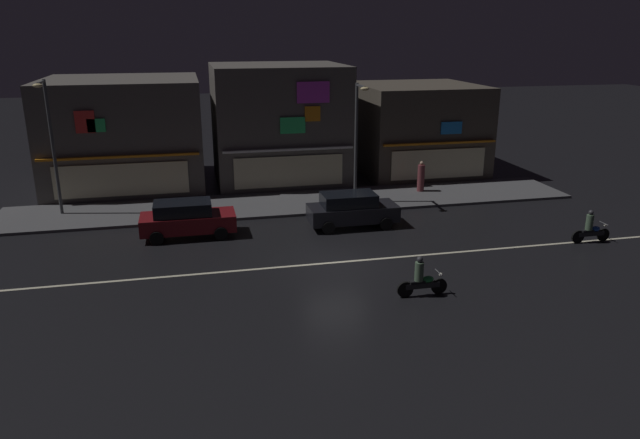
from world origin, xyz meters
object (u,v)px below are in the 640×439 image
object	(u,v)px
streetlamp_west	(51,137)
pedestrian_on_sidewalk	(421,177)
motorcycle_lead	(591,229)
parked_car_trailing	(352,209)
streetlamp_mid	(357,133)
motorcycle_following	(421,279)
traffic_cone	(161,224)
parked_car_near_kerb	(187,218)

from	to	relation	value
streetlamp_west	pedestrian_on_sidewalk	bearing A→B (deg)	1.07
motorcycle_lead	parked_car_trailing	bearing A→B (deg)	-17.55
streetlamp_mid	motorcycle_following	size ratio (longest dim) A/B	3.37
motorcycle_following	streetlamp_west	bearing A→B (deg)	-36.37
streetlamp_west	traffic_cone	size ratio (longest dim) A/B	12.28
motorcycle_lead	motorcycle_following	bearing A→B (deg)	28.02
parked_car_near_kerb	motorcycle_following	size ratio (longest dim) A/B	2.26
streetlamp_mid	parked_car_trailing	world-z (taller)	streetlamp_mid
parked_car_near_kerb	parked_car_trailing	bearing A→B (deg)	178.06
traffic_cone	streetlamp_west	bearing A→B (deg)	147.80
parked_car_near_kerb	parked_car_trailing	xyz separation A→B (m)	(7.81, -0.26, 0.00)
streetlamp_west	parked_car_near_kerb	size ratio (longest dim) A/B	1.57
streetlamp_west	parked_car_trailing	bearing A→B (deg)	-18.35
motorcycle_lead	motorcycle_following	xyz separation A→B (m)	(-9.56, -3.65, 0.00)
streetlamp_mid	motorcycle_lead	world-z (taller)	streetlamp_mid
streetlamp_mid	parked_car_near_kerb	world-z (taller)	streetlamp_mid
parked_car_trailing	traffic_cone	bearing A→B (deg)	-9.44
streetlamp_west	parked_car_near_kerb	xyz separation A→B (m)	(6.28, -4.41, -3.28)
streetlamp_west	pedestrian_on_sidewalk	world-z (taller)	streetlamp_west
streetlamp_west	traffic_cone	world-z (taller)	streetlamp_west
pedestrian_on_sidewalk	motorcycle_lead	distance (m)	10.50
streetlamp_west	parked_car_near_kerb	distance (m)	8.35
streetlamp_west	pedestrian_on_sidewalk	xyz separation A→B (m)	(19.69, 0.37, -3.20)
streetlamp_west	parked_car_trailing	xyz separation A→B (m)	(14.09, -4.67, -3.28)
motorcycle_following	motorcycle_lead	bearing A→B (deg)	-153.71
motorcycle_following	streetlamp_mid	bearing A→B (deg)	-89.11
parked_car_trailing	motorcycle_following	xyz separation A→B (m)	(0.32, -8.19, -0.24)
pedestrian_on_sidewalk	parked_car_trailing	world-z (taller)	pedestrian_on_sidewalk
streetlamp_west	motorcycle_lead	bearing A→B (deg)	-21.02
pedestrian_on_sidewalk	motorcycle_following	size ratio (longest dim) A/B	0.93
pedestrian_on_sidewalk	traffic_cone	world-z (taller)	pedestrian_on_sidewalk
pedestrian_on_sidewalk	streetlamp_west	bearing A→B (deg)	-142.81
parked_car_trailing	motorcycle_following	size ratio (longest dim) A/B	2.26
parked_car_trailing	motorcycle_following	distance (m)	8.20
pedestrian_on_sidewalk	traffic_cone	xyz separation A→B (m)	(-14.66, -3.54, -0.68)
parked_car_trailing	motorcycle_lead	world-z (taller)	parked_car_trailing
streetlamp_mid	parked_car_trailing	bearing A→B (deg)	-109.56
parked_car_near_kerb	motorcycle_following	world-z (taller)	parked_car_near_kerb
streetlamp_west	motorcycle_lead	size ratio (longest dim) A/B	3.55
streetlamp_west	motorcycle_following	bearing A→B (deg)	-41.76
parked_car_near_kerb	motorcycle_lead	xyz separation A→B (m)	(17.69, -4.80, -0.24)
streetlamp_west	streetlamp_mid	distance (m)	15.37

